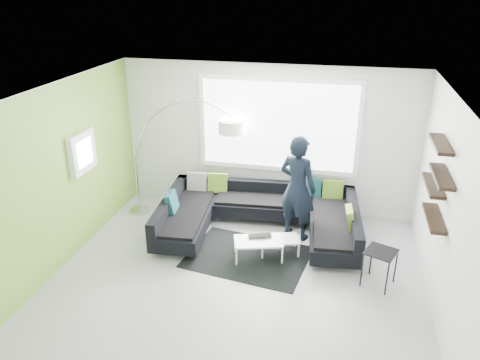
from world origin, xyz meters
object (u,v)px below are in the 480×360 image
(side_table, at_px, (379,268))
(coffee_table, at_px, (269,247))
(arc_lamp, at_px, (135,158))
(person, at_px, (297,188))
(laptop, at_px, (260,238))
(sectional_sofa, at_px, (259,218))

(side_table, bearing_deg, coffee_table, 166.11)
(coffee_table, height_order, arc_lamp, arc_lamp)
(person, xyz_separation_m, laptop, (-0.48, -0.78, -0.58))
(sectional_sofa, xyz_separation_m, side_table, (1.98, -1.05, -0.04))
(arc_lamp, distance_m, side_table, 4.68)
(coffee_table, bearing_deg, sectional_sofa, 98.02)
(sectional_sofa, distance_m, person, 0.88)
(sectional_sofa, relative_size, person, 1.92)
(sectional_sofa, xyz_separation_m, laptop, (0.16, -0.68, 0.02))
(laptop, bearing_deg, side_table, -31.38)
(arc_lamp, bearing_deg, person, -13.24)
(person, height_order, laptop, person)
(person, bearing_deg, coffee_table, 87.53)
(laptop, bearing_deg, arc_lamp, 138.17)
(arc_lamp, bearing_deg, laptop, -30.51)
(sectional_sofa, relative_size, coffee_table, 3.60)
(sectional_sofa, xyz_separation_m, arc_lamp, (-2.41, 0.36, 0.78))
(coffee_table, distance_m, laptop, 0.22)
(coffee_table, bearing_deg, laptop, -176.55)
(arc_lamp, distance_m, laptop, 2.87)
(sectional_sofa, bearing_deg, arc_lamp, 166.64)
(sectional_sofa, relative_size, arc_lamp, 1.61)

